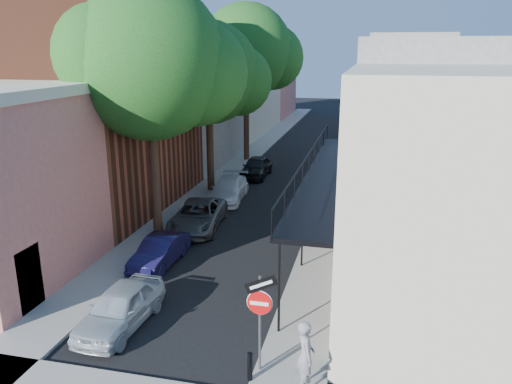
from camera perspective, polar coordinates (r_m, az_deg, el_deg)
The scene contains 17 objects.
ground at distance 14.70m, azimuth -13.38°, elevation -20.04°, with size 160.00×160.00×0.00m, color black.
road_surface at distance 41.77m, azimuth 5.01°, elevation 4.21°, with size 6.00×64.00×0.01m, color black.
sidewalk_left at distance 42.49m, azimuth -0.35°, elevation 4.55°, with size 2.00×64.00×0.12m, color gray.
sidewalk_right at distance 41.40m, azimuth 10.50°, elevation 3.97°, with size 2.00×64.00×0.12m, color gray.
buildings_left at distance 42.18m, azimuth -7.92°, elevation 11.02°, with size 10.10×59.10×12.00m.
buildings_right at distance 40.31m, azimuth 17.98°, elevation 9.43°, with size 9.80×55.00×10.00m.
sign_post at distance 13.43m, azimuth 0.45°, elevation -12.98°, with size 0.89×0.17×2.99m.
bollard at distance 13.88m, azimuth -0.70°, elevation -19.32°, with size 0.14×0.14×0.80m, color black.
oak_near at distance 22.66m, azimuth -10.85°, elevation 14.09°, with size 7.48×6.80×11.42m.
oak_mid at distance 30.17m, azimuth -4.64°, elevation 13.18°, with size 6.60×6.00×10.20m.
oak_far at distance 38.83m, azimuth -0.39°, elevation 15.64°, with size 7.70×7.00×11.90m.
parked_car_a at distance 16.78m, azimuth -15.24°, elevation -12.61°, with size 1.56×3.88×1.32m, color #AFBAC2.
parked_car_b at distance 20.83m, azimuth -10.97°, elevation -6.72°, with size 1.25×3.60×1.19m, color #141239.
parked_car_c at distance 24.66m, azimuth -6.63°, elevation -2.69°, with size 2.21×4.78×1.33m, color #4D5054.
parked_car_d at distance 29.12m, azimuth -3.16°, elevation 0.31°, with size 1.84×4.52×1.31m, color white.
parked_car_e at distance 34.38m, azimuth 0.04°, elevation 2.88°, with size 1.66×4.11×1.40m, color black.
pedestrian at distance 13.35m, azimuth 5.67°, elevation -18.08°, with size 0.70×0.46×1.92m, color gray.
Camera 1 is at (5.73, -10.48, 8.56)m, focal length 35.00 mm.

